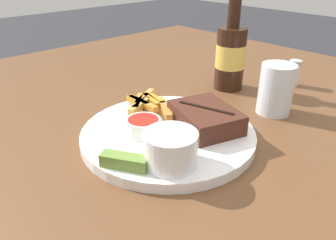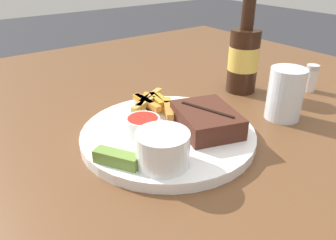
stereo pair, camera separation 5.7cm
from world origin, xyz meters
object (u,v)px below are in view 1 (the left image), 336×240
salt_shaker (294,73)px  coleslaw_cup (171,147)px  pickle_spear (124,161)px  steak_portion (205,117)px  fork_utensil (143,113)px  dipping_sauce_cup (143,126)px  beer_bottle (231,54)px  dinner_plate (168,134)px  drinking_glass (276,89)px

salt_shaker → coleslaw_cup: bearing=-83.0°
pickle_spear → steak_portion: bearing=90.8°
fork_utensil → steak_portion: bearing=28.9°
dipping_sauce_cup → beer_bottle: size_ratio=0.26×
dinner_plate → dipping_sauce_cup: 0.05m
pickle_spear → beer_bottle: bearing=106.6°
fork_utensil → pickle_spear: bearing=-41.5°
steak_portion → beer_bottle: (-0.12, 0.22, 0.05)m
steak_portion → salt_shaker: (-0.02, 0.36, -0.00)m
drinking_glass → steak_portion: bearing=-100.6°
coleslaw_cup → salt_shaker: (-0.06, 0.48, -0.01)m
pickle_spear → salt_shaker: salt_shaker is taller
beer_bottle → drinking_glass: beer_bottle is taller
coleslaw_cup → drinking_glass: (-0.01, 0.31, 0.00)m
dinner_plate → fork_utensil: bearing=173.7°
coleslaw_cup → fork_utensil: size_ratio=0.60×
coleslaw_cup → salt_shaker: 0.49m
coleslaw_cup → fork_utensil: coleslaw_cup is taller
drinking_glass → dipping_sauce_cup: bearing=-108.0°
salt_shaker → steak_portion: bearing=-87.3°
dipping_sauce_cup → fork_utensil: size_ratio=0.45×
pickle_spear → drinking_glass: size_ratio=0.70×
dinner_plate → dipping_sauce_cup: dipping_sauce_cup is taller
beer_bottle → dipping_sauce_cup: bearing=-79.1°
steak_portion → dipping_sauce_cup: size_ratio=2.42×
steak_portion → fork_utensil: (-0.12, -0.05, -0.02)m
pickle_spear → drinking_glass: 0.36m
dipping_sauce_cup → pickle_spear: dipping_sauce_cup is taller
salt_shaker → dinner_plate: bearing=-92.7°
dinner_plate → salt_shaker: bearing=87.3°
steak_portion → fork_utensil: steak_portion is taller
dipping_sauce_cup → salt_shaker: bearing=85.0°
dinner_plate → steak_portion: (0.04, 0.06, 0.03)m
drinking_glass → dinner_plate: bearing=-106.5°
dinner_plate → beer_bottle: (-0.08, 0.28, 0.08)m
dipping_sauce_cup → fork_utensil: (-0.06, 0.05, -0.01)m
steak_portion → beer_bottle: 0.26m
steak_portion → coleslaw_cup: coleslaw_cup is taller
steak_portion → salt_shaker: salt_shaker is taller
pickle_spear → salt_shaker: bearing=92.0°
fork_utensil → beer_bottle: 0.28m
dipping_sauce_cup → drinking_glass: bearing=72.0°
dinner_plate → dipping_sauce_cup: (-0.02, -0.04, 0.02)m
dinner_plate → coleslaw_cup: bearing=-41.1°
steak_portion → coleslaw_cup: (0.04, -0.13, 0.01)m
coleslaw_cup → beer_bottle: bearing=114.7°
fork_utensil → salt_shaker: (0.10, 0.40, 0.01)m
steak_portion → pickle_spear: (0.00, -0.18, -0.01)m
beer_bottle → drinking_glass: bearing=-16.4°
fork_utensil → drinking_glass: bearing=62.7°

